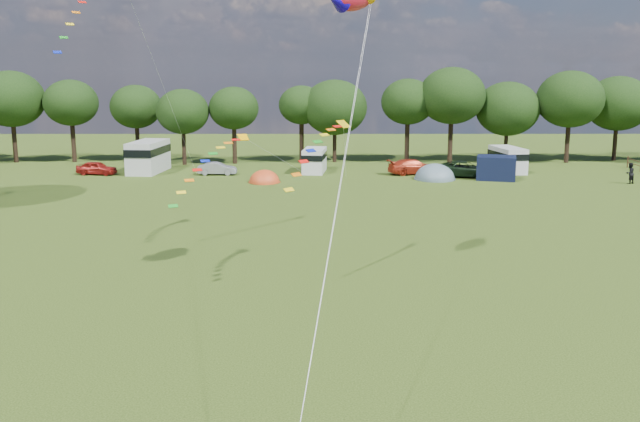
{
  "coord_description": "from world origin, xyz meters",
  "views": [
    {
      "loc": [
        -0.07,
        -22.24,
        10.04
      ],
      "look_at": [
        0.0,
        8.0,
        4.0
      ],
      "focal_mm": 40.0,
      "sensor_mm": 36.0,
      "label": 1
    }
  ],
  "objects_px": {
    "tent_greyblue": "(435,179)",
    "walker_a": "(630,173)",
    "campervan_c": "(314,160)",
    "tent_orange": "(264,182)",
    "car_c": "(414,167)",
    "campervan_b": "(148,156)",
    "car_d": "(465,169)",
    "car_b": "(217,169)",
    "car_a": "(97,168)",
    "campervan_d": "(508,159)"
  },
  "relations": [
    {
      "from": "car_d",
      "to": "tent_orange",
      "type": "xyz_separation_m",
      "value": [
        -18.7,
        -3.26,
        -0.73
      ]
    },
    {
      "from": "campervan_d",
      "to": "walker_a",
      "type": "distance_m",
      "value": 11.61
    },
    {
      "from": "car_c",
      "to": "tent_orange",
      "type": "xyz_separation_m",
      "value": [
        -14.11,
        -5.05,
        -0.71
      ]
    },
    {
      "from": "car_c",
      "to": "tent_orange",
      "type": "height_order",
      "value": "car_c"
    },
    {
      "from": "tent_orange",
      "to": "tent_greyblue",
      "type": "xyz_separation_m",
      "value": [
        15.66,
        1.83,
        -0.0
      ]
    },
    {
      "from": "car_b",
      "to": "tent_orange",
      "type": "relative_size",
      "value": 1.09
    },
    {
      "from": "car_d",
      "to": "car_b",
      "type": "bearing_deg",
      "value": 100.74
    },
    {
      "from": "car_b",
      "to": "walker_a",
      "type": "distance_m",
      "value": 37.87
    },
    {
      "from": "car_d",
      "to": "campervan_b",
      "type": "distance_m",
      "value": 30.84
    },
    {
      "from": "car_c",
      "to": "campervan_c",
      "type": "distance_m",
      "value": 9.76
    },
    {
      "from": "car_c",
      "to": "tent_greyblue",
      "type": "distance_m",
      "value": 3.64
    },
    {
      "from": "car_a",
      "to": "campervan_c",
      "type": "distance_m",
      "value": 21.11
    },
    {
      "from": "walker_a",
      "to": "campervan_c",
      "type": "bearing_deg",
      "value": -43.52
    },
    {
      "from": "campervan_b",
      "to": "car_b",
      "type": "bearing_deg",
      "value": -99.28
    },
    {
      "from": "campervan_b",
      "to": "campervan_d",
      "type": "height_order",
      "value": "campervan_b"
    },
    {
      "from": "car_b",
      "to": "tent_greyblue",
      "type": "relative_size",
      "value": 0.82
    },
    {
      "from": "car_d",
      "to": "tent_greyblue",
      "type": "bearing_deg",
      "value": 129.29
    },
    {
      "from": "walker_a",
      "to": "car_d",
      "type": "bearing_deg",
      "value": -45.23
    },
    {
      "from": "car_c",
      "to": "tent_orange",
      "type": "distance_m",
      "value": 15.01
    },
    {
      "from": "car_a",
      "to": "campervan_c",
      "type": "bearing_deg",
      "value": -75.64
    },
    {
      "from": "car_b",
      "to": "tent_orange",
      "type": "distance_m",
      "value": 6.8
    },
    {
      "from": "car_b",
      "to": "car_d",
      "type": "relative_size",
      "value": 0.63
    },
    {
      "from": "tent_orange",
      "to": "car_a",
      "type": "bearing_deg",
      "value": 163.89
    },
    {
      "from": "car_c",
      "to": "campervan_b",
      "type": "xyz_separation_m",
      "value": [
        -26.06,
        1.52,
        0.92
      ]
    },
    {
      "from": "car_a",
      "to": "car_d",
      "type": "height_order",
      "value": "car_d"
    },
    {
      "from": "campervan_b",
      "to": "walker_a",
      "type": "relative_size",
      "value": 3.48
    },
    {
      "from": "campervan_b",
      "to": "campervan_d",
      "type": "relative_size",
      "value": 1.22
    },
    {
      "from": "car_d",
      "to": "tent_orange",
      "type": "relative_size",
      "value": 1.73
    },
    {
      "from": "tent_greyblue",
      "to": "walker_a",
      "type": "bearing_deg",
      "value": -8.81
    },
    {
      "from": "campervan_c",
      "to": "tent_orange",
      "type": "xyz_separation_m",
      "value": [
        -4.48,
        -6.5,
        -1.23
      ]
    },
    {
      "from": "car_d",
      "to": "walker_a",
      "type": "bearing_deg",
      "value": -92.04
    },
    {
      "from": "car_a",
      "to": "campervan_d",
      "type": "height_order",
      "value": "campervan_d"
    },
    {
      "from": "car_a",
      "to": "car_c",
      "type": "distance_m",
      "value": 30.67
    },
    {
      "from": "car_d",
      "to": "walker_a",
      "type": "relative_size",
      "value": 2.93
    },
    {
      "from": "car_c",
      "to": "campervan_b",
      "type": "bearing_deg",
      "value": 72.68
    },
    {
      "from": "car_a",
      "to": "campervan_b",
      "type": "height_order",
      "value": "campervan_b"
    },
    {
      "from": "campervan_c",
      "to": "tent_greyblue",
      "type": "relative_size",
      "value": 1.17
    },
    {
      "from": "car_c",
      "to": "campervan_b",
      "type": "height_order",
      "value": "campervan_b"
    },
    {
      "from": "car_c",
      "to": "walker_a",
      "type": "bearing_deg",
      "value": -121.54
    },
    {
      "from": "tent_orange",
      "to": "walker_a",
      "type": "height_order",
      "value": "walker_a"
    },
    {
      "from": "car_b",
      "to": "campervan_b",
      "type": "distance_m",
      "value": 7.37
    },
    {
      "from": "car_b",
      "to": "campervan_c",
      "type": "bearing_deg",
      "value": -78.91
    },
    {
      "from": "campervan_d",
      "to": "car_d",
      "type": "bearing_deg",
      "value": 114.68
    },
    {
      "from": "campervan_c",
      "to": "campervan_d",
      "type": "bearing_deg",
      "value": -83.79
    },
    {
      "from": "campervan_b",
      "to": "car_d",
      "type": "bearing_deg",
      "value": -90.53
    },
    {
      "from": "car_d",
      "to": "campervan_c",
      "type": "height_order",
      "value": "campervan_c"
    },
    {
      "from": "car_d",
      "to": "tent_orange",
      "type": "distance_m",
      "value": 18.99
    },
    {
      "from": "walker_a",
      "to": "tent_greyblue",
      "type": "bearing_deg",
      "value": -37.78
    },
    {
      "from": "tent_greyblue",
      "to": "tent_orange",
      "type": "bearing_deg",
      "value": -173.32
    },
    {
      "from": "car_b",
      "to": "walker_a",
      "type": "height_order",
      "value": "walker_a"
    }
  ]
}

